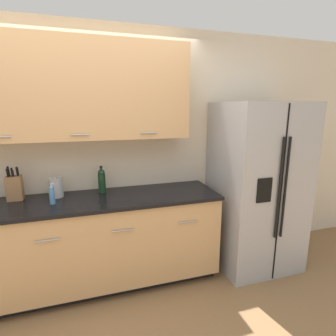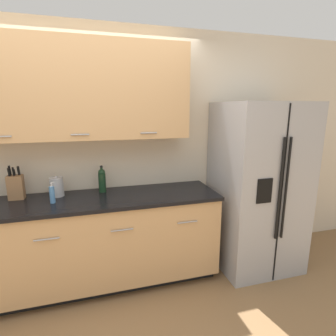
{
  "view_description": "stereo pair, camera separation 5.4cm",
  "coord_description": "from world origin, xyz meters",
  "px_view_note": "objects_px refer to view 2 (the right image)",
  "views": [
    {
      "loc": [
        0.05,
        -1.77,
        1.77
      ],
      "look_at": [
        0.81,
        0.72,
        1.18
      ],
      "focal_mm": 28.0,
      "sensor_mm": 36.0,
      "label": 1
    },
    {
      "loc": [
        0.1,
        -1.79,
        1.77
      ],
      "look_at": [
        0.81,
        0.72,
        1.18
      ],
      "focal_mm": 28.0,
      "sensor_mm": 36.0,
      "label": 2
    }
  ],
  "objects_px": {
    "refrigerator": "(257,187)",
    "knife_block": "(16,187)",
    "soap_dispenser": "(52,194)",
    "wine_bottle": "(102,180)",
    "steel_canister": "(57,187)"
  },
  "relations": [
    {
      "from": "refrigerator",
      "to": "knife_block",
      "type": "bearing_deg",
      "value": 174.2
    },
    {
      "from": "knife_block",
      "to": "soap_dispenser",
      "type": "distance_m",
      "value": 0.4
    },
    {
      "from": "knife_block",
      "to": "wine_bottle",
      "type": "bearing_deg",
      "value": 0.33
    },
    {
      "from": "refrigerator",
      "to": "steel_canister",
      "type": "bearing_deg",
      "value": 173.61
    },
    {
      "from": "knife_block",
      "to": "soap_dispenser",
      "type": "xyz_separation_m",
      "value": [
        0.34,
        -0.21,
        -0.04
      ]
    },
    {
      "from": "refrigerator",
      "to": "wine_bottle",
      "type": "height_order",
      "value": "refrigerator"
    },
    {
      "from": "soap_dispenser",
      "to": "steel_canister",
      "type": "relative_size",
      "value": 0.95
    },
    {
      "from": "wine_bottle",
      "to": "soap_dispenser",
      "type": "xyz_separation_m",
      "value": [
        -0.45,
        -0.21,
        -0.05
      ]
    },
    {
      "from": "knife_block",
      "to": "wine_bottle",
      "type": "height_order",
      "value": "knife_block"
    },
    {
      "from": "soap_dispenser",
      "to": "refrigerator",
      "type": "bearing_deg",
      "value": -1.1
    },
    {
      "from": "knife_block",
      "to": "soap_dispenser",
      "type": "height_order",
      "value": "knife_block"
    },
    {
      "from": "knife_block",
      "to": "steel_canister",
      "type": "xyz_separation_m",
      "value": [
        0.36,
        -0.01,
        -0.03
      ]
    },
    {
      "from": "refrigerator",
      "to": "wine_bottle",
      "type": "bearing_deg",
      "value": 171.32
    },
    {
      "from": "soap_dispenser",
      "to": "knife_block",
      "type": "bearing_deg",
      "value": 148.61
    },
    {
      "from": "refrigerator",
      "to": "soap_dispenser",
      "type": "distance_m",
      "value": 2.12
    }
  ]
}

